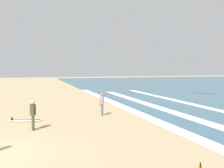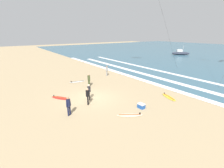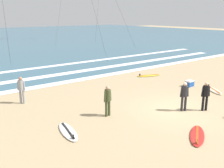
# 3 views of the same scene
# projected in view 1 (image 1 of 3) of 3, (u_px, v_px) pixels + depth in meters

# --- Properties ---
(wave_foam_shoreline) EXTENTS (56.38, 0.92, 0.01)m
(wave_foam_shoreline) POSITION_uv_depth(u_px,v_px,m) (206.00, 143.00, 11.33)
(wave_foam_shoreline) COLOR white
(wave_foam_shoreline) RESTS_ON ocean_surface
(wave_foam_mid_break) EXTENTS (43.01, 0.97, 0.01)m
(wave_foam_mid_break) POSITION_uv_depth(u_px,v_px,m) (217.00, 126.00, 14.56)
(wave_foam_mid_break) COLOR white
(wave_foam_mid_break) RESTS_ON ocean_surface
(surfer_left_far) EXTENTS (0.41, 0.44, 1.60)m
(surfer_left_far) POSITION_uv_depth(u_px,v_px,m) (102.00, 102.00, 17.67)
(surfer_left_far) COLOR gray
(surfer_left_far) RESTS_ON ground
(surfer_background_far) EXTENTS (0.51, 0.32, 1.60)m
(surfer_background_far) POSITION_uv_depth(u_px,v_px,m) (33.00, 113.00, 13.63)
(surfer_background_far) COLOR #384223
(surfer_background_far) RESTS_ON ground
(surfboard_foreground_flat) EXTENTS (1.01, 2.18, 0.25)m
(surfboard_foreground_flat) POSITION_uv_depth(u_px,v_px,m) (25.00, 120.00, 15.97)
(surfboard_foreground_flat) COLOR silver
(surfboard_foreground_flat) RESTS_ON ground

